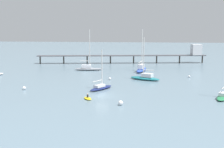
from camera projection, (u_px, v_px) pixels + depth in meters
ground_plane at (102, 96)px, 62.04m from camera, size 400.00×400.00×0.00m
pier at (156, 53)px, 115.10m from camera, size 63.09×12.06×7.13m
sailboat_teal at (145, 77)px, 79.93m from camera, size 8.54×5.83×11.09m
sailboat_navy at (101, 87)px, 68.06m from camera, size 5.27×7.10×8.92m
sailboat_blue at (141, 69)px, 94.54m from camera, size 4.04×10.00×13.03m
sailboat_green at (224, 95)px, 60.02m from camera, size 5.36×7.97×10.04m
sailboat_gray at (88, 68)px, 97.25m from camera, size 8.94×3.26×12.91m
dinghy_yellow at (88, 98)px, 59.19m from camera, size 2.33×2.82×1.14m
mooring_buoy_near at (121, 103)px, 54.65m from camera, size 0.89×0.89×0.89m
mooring_buoy_mid at (24, 88)px, 67.77m from camera, size 0.80×0.80×0.80m
mooring_buoy_far at (189, 76)px, 83.64m from camera, size 0.65×0.65×0.65m
mooring_buoy_inner at (110, 79)px, 80.08m from camera, size 0.69×0.69×0.69m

